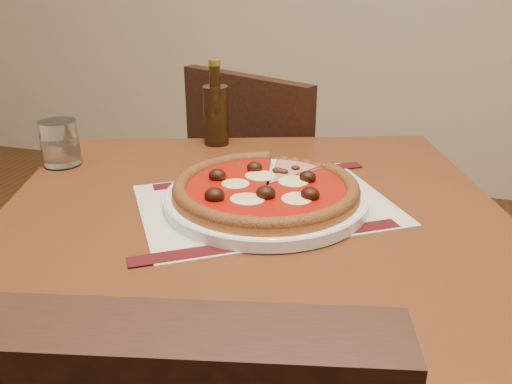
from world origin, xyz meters
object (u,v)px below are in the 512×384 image
chair_far (270,200)px  bottle (216,112)px  table (253,271)px  plate (266,199)px  water_glass (60,143)px  pizza (266,188)px

chair_far → bottle: bottle is taller
table → plate: plate is taller
water_glass → pizza: bearing=-9.6°
water_glass → bottle: (0.24, 0.21, 0.03)m
chair_far → plate: 0.67m
bottle → table: bearing=-61.1°
table → pizza: pizza is taller
plate → water_glass: water_glass is taller
table → plate: bearing=75.1°
plate → water_glass: size_ratio=3.75×
chair_far → bottle: (-0.04, -0.31, 0.33)m
plate → chair_far: bearing=104.1°
bottle → plate: bearing=-56.2°
table → bottle: size_ratio=5.65×
table → water_glass: 0.46m
water_glass → bottle: bearing=40.8°
table → bottle: bearing=118.9°
chair_far → bottle: size_ratio=4.78×
plate → bottle: bottle is taller
table → bottle: bottle is taller
plate → pizza: (-0.00, -0.00, 0.02)m
chair_far → pizza: (0.15, -0.59, 0.29)m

